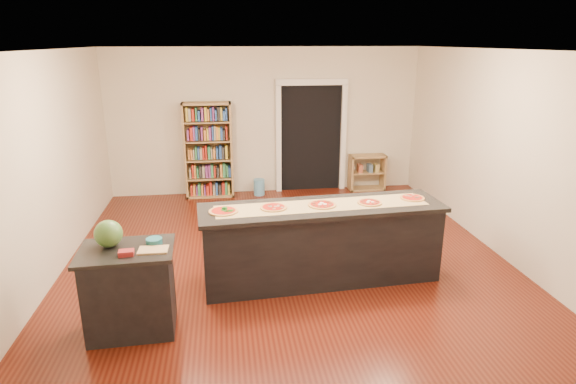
{
  "coord_description": "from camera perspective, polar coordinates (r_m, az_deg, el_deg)",
  "views": [
    {
      "loc": [
        -0.81,
        -5.79,
        2.91
      ],
      "look_at": [
        0.0,
        0.2,
        1.0
      ],
      "focal_mm": 30.0,
      "sensor_mm": 36.0,
      "label": 1
    }
  ],
  "objects": [
    {
      "name": "room",
      "position": [
        6.04,
        0.25,
        3.05
      ],
      "size": [
        6.0,
        7.0,
        2.8
      ],
      "color": "beige",
      "rests_on": "ground"
    },
    {
      "name": "doorway",
      "position": [
        9.56,
        2.75,
        7.24
      ],
      "size": [
        1.4,
        0.09,
        2.21
      ],
      "color": "black",
      "rests_on": "room"
    },
    {
      "name": "kitchen_island",
      "position": [
        6.05,
        3.96,
        -6.02
      ],
      "size": [
        2.99,
        0.81,
        0.99
      ],
      "rotation": [
        0.0,
        0.0,
        0.06
      ],
      "color": "black",
      "rests_on": "ground"
    },
    {
      "name": "side_counter",
      "position": [
        5.29,
        -18.19,
        -10.96
      ],
      "size": [
        0.93,
        0.68,
        0.92
      ],
      "rotation": [
        0.0,
        0.0,
        0.04
      ],
      "color": "black",
      "rests_on": "ground"
    },
    {
      "name": "bookshelf",
      "position": [
        9.3,
        -9.41,
        4.88
      ],
      "size": [
        0.91,
        0.32,
        1.82
      ],
      "primitive_type": "cube",
      "color": "#A58350",
      "rests_on": "ground"
    },
    {
      "name": "low_shelf",
      "position": [
        9.85,
        9.34,
        2.31
      ],
      "size": [
        0.72,
        0.31,
        0.72
      ],
      "primitive_type": "cube",
      "color": "#A58350",
      "rests_on": "ground"
    },
    {
      "name": "waste_bin",
      "position": [
        9.45,
        -3.44,
        0.59
      ],
      "size": [
        0.22,
        0.22,
        0.31
      ],
      "primitive_type": "cylinder",
      "color": "#5594BD",
      "rests_on": "ground"
    },
    {
      "name": "kraft_paper",
      "position": [
        5.88,
        4.04,
        -1.59
      ],
      "size": [
        2.62,
        0.63,
        0.0
      ],
      "primitive_type": "cube",
      "rotation": [
        0.0,
        0.0,
        0.06
      ],
      "color": "#A18653",
      "rests_on": "kitchen_island"
    },
    {
      "name": "watermelon",
      "position": [
        5.16,
        -20.51,
        -4.65
      ],
      "size": [
        0.28,
        0.28,
        0.28
      ],
      "primitive_type": "sphere",
      "color": "#144214",
      "rests_on": "side_counter"
    },
    {
      "name": "cutting_board",
      "position": [
        4.97,
        -15.68,
        -6.63
      ],
      "size": [
        0.29,
        0.2,
        0.02
      ],
      "primitive_type": "cube",
      "rotation": [
        0.0,
        0.0,
        -0.02
      ],
      "color": "tan",
      "rests_on": "side_counter"
    },
    {
      "name": "package_red",
      "position": [
        4.94,
        -18.63,
        -6.86
      ],
      "size": [
        0.15,
        0.11,
        0.05
      ],
      "primitive_type": "cube",
      "rotation": [
        0.0,
        0.0,
        0.07
      ],
      "color": "maroon",
      "rests_on": "side_counter"
    },
    {
      "name": "package_teal",
      "position": [
        5.12,
        -15.57,
        -5.64
      ],
      "size": [
        0.16,
        0.16,
        0.06
      ],
      "primitive_type": "cylinder",
      "color": "#195966",
      "rests_on": "side_counter"
    },
    {
      "name": "pizza_a",
      "position": [
        5.68,
        -7.66,
        -2.25
      ],
      "size": [
        0.33,
        0.33,
        0.02
      ],
      "color": "#B68E46",
      "rests_on": "kitchen_island"
    },
    {
      "name": "pizza_b",
      "position": [
        5.76,
        -1.74,
        -1.83
      ],
      "size": [
        0.31,
        0.31,
        0.02
      ],
      "color": "#B68E46",
      "rests_on": "kitchen_island"
    },
    {
      "name": "pizza_c",
      "position": [
        5.87,
        4.06,
        -1.5
      ],
      "size": [
        0.34,
        0.34,
        0.02
      ],
      "color": "#B68E46",
      "rests_on": "kitchen_island"
    },
    {
      "name": "pizza_d",
      "position": [
        6.01,
        9.65,
        -1.23
      ],
      "size": [
        0.3,
        0.3,
        0.02
      ],
      "color": "#B68E46",
      "rests_on": "kitchen_island"
    },
    {
      "name": "pizza_e",
      "position": [
        6.31,
        14.52,
        -0.66
      ],
      "size": [
        0.32,
        0.32,
        0.02
      ],
      "color": "#B68E46",
      "rests_on": "kitchen_island"
    }
  ]
}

